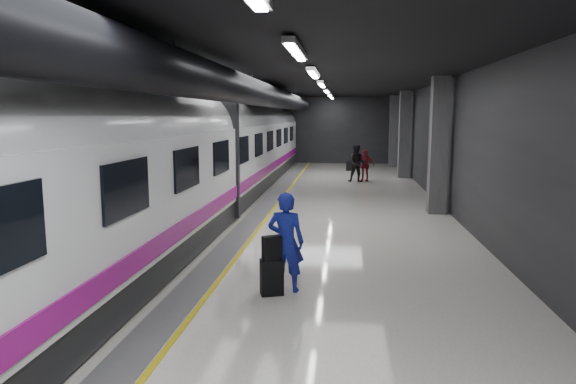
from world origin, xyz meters
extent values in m
plane|color=white|center=(0.00, 0.00, 0.00)|extent=(40.00, 40.00, 0.00)
cube|color=black|center=(0.00, 0.00, 4.50)|extent=(10.00, 40.00, 0.02)
cube|color=#28282B|center=(0.00, 20.00, 2.25)|extent=(10.00, 0.02, 4.50)
cube|color=#28282B|center=(-5.00, 0.00, 2.25)|extent=(0.02, 40.00, 4.50)
cube|color=#28282B|center=(5.00, 0.00, 2.25)|extent=(0.02, 40.00, 4.50)
cube|color=slate|center=(-1.35, 0.00, 0.01)|extent=(0.65, 39.80, 0.01)
cube|color=yellow|center=(-0.95, 0.00, 0.01)|extent=(0.10, 39.80, 0.01)
cylinder|color=black|center=(-1.30, 0.00, 3.95)|extent=(0.80, 38.00, 0.80)
cube|color=silver|center=(0.60, -6.00, 4.40)|extent=(0.22, 2.60, 0.10)
cube|color=silver|center=(0.60, -1.00, 4.40)|extent=(0.22, 2.60, 0.10)
cube|color=silver|center=(0.60, 4.00, 4.40)|extent=(0.22, 2.60, 0.10)
cube|color=silver|center=(0.60, 9.00, 4.40)|extent=(0.22, 2.60, 0.10)
cube|color=silver|center=(0.60, 14.00, 4.40)|extent=(0.22, 2.60, 0.10)
cube|color=silver|center=(0.60, 18.00, 4.40)|extent=(0.22, 2.60, 0.10)
cube|color=#515154|center=(4.55, 2.00, 2.25)|extent=(0.55, 0.55, 4.50)
cube|color=#515154|center=(4.55, 12.00, 2.25)|extent=(0.55, 0.55, 4.50)
cube|color=#515154|center=(4.55, 18.00, 2.25)|extent=(0.55, 0.55, 4.50)
cube|color=black|center=(-3.25, 0.00, 0.35)|extent=(2.80, 38.00, 0.60)
cube|color=white|center=(-3.25, 0.00, 1.75)|extent=(2.90, 38.00, 2.20)
cylinder|color=white|center=(-3.25, 0.00, 2.70)|extent=(2.80, 38.00, 2.80)
cube|color=#950D7B|center=(-1.78, 0.00, 0.95)|extent=(0.04, 38.00, 0.35)
cube|color=black|center=(-3.25, 0.00, 2.00)|extent=(3.05, 0.25, 3.80)
cube|color=black|center=(-1.78, -8.00, 2.15)|extent=(0.05, 1.60, 0.85)
cube|color=black|center=(-1.78, -5.00, 2.15)|extent=(0.05, 1.60, 0.85)
cube|color=black|center=(-1.78, -2.00, 2.15)|extent=(0.05, 1.60, 0.85)
cube|color=black|center=(-1.78, 1.00, 2.15)|extent=(0.05, 1.60, 0.85)
cube|color=black|center=(-1.78, 4.00, 2.15)|extent=(0.05, 1.60, 0.85)
cube|color=black|center=(-1.78, 7.00, 2.15)|extent=(0.05, 1.60, 0.85)
cube|color=black|center=(-1.78, 10.00, 2.15)|extent=(0.05, 1.60, 0.85)
cube|color=black|center=(-1.78, 13.00, 2.15)|extent=(0.05, 1.60, 0.85)
cube|color=black|center=(-1.78, 16.00, 2.15)|extent=(0.05, 1.60, 0.85)
imported|color=#1631AA|center=(0.44, -6.20, 0.93)|extent=(0.72, 0.51, 1.86)
cube|color=black|center=(0.21, -6.45, 0.33)|extent=(0.47, 0.37, 0.66)
cube|color=black|center=(0.21, -6.48, 0.88)|extent=(0.37, 0.33, 0.44)
imported|color=black|center=(2.10, 9.89, 0.93)|extent=(0.93, 0.73, 1.85)
imported|color=maroon|center=(2.48, 10.37, 0.79)|extent=(1.00, 0.61, 1.59)
cube|color=black|center=(1.77, 15.18, 0.28)|extent=(0.39, 0.25, 0.57)
camera|label=1|loc=(1.50, -15.37, 3.24)|focal=32.00mm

